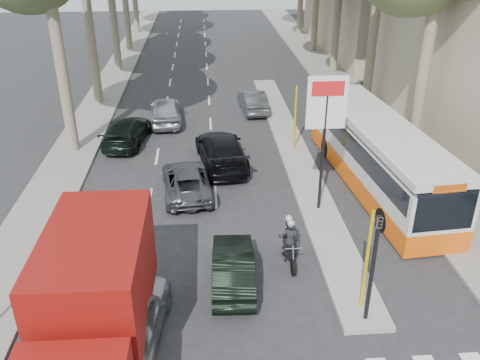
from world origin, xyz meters
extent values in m
plane|color=#28282B|center=(0.00, 0.00, 0.00)|extent=(120.00, 120.00, 0.00)
cube|color=gray|center=(8.60, 25.00, 0.06)|extent=(3.20, 70.00, 0.12)
cube|color=gray|center=(-8.00, 28.00, 0.06)|extent=(2.40, 64.00, 0.12)
cube|color=gray|center=(3.25, 11.00, 0.08)|extent=(1.50, 26.00, 0.16)
cylinder|color=yellow|center=(3.25, -1.00, 1.75)|extent=(0.10, 0.10, 3.50)
cylinder|color=yellow|center=(3.25, 5.00, 1.75)|extent=(0.10, 0.10, 3.50)
cylinder|color=yellow|center=(3.25, 11.00, 1.75)|extent=(0.10, 0.10, 3.50)
cylinder|color=black|center=(3.25, 5.00, 2.60)|extent=(0.12, 0.12, 5.20)
cube|color=white|center=(3.25, 5.00, 4.60)|extent=(1.50, 0.10, 2.00)
cube|color=red|center=(3.25, 4.94, 5.15)|extent=(1.20, 0.02, 0.55)
cylinder|color=black|center=(3.25, -1.50, 1.60)|extent=(0.12, 0.12, 3.20)
imported|color=black|center=(3.25, -1.50, 3.10)|extent=(0.16, 0.41, 1.00)
cylinder|color=#6B604C|center=(-8.00, 12.00, 4.20)|extent=(0.56, 0.56, 8.40)
cylinder|color=#6B604C|center=(-8.10, 20.00, 4.48)|extent=(0.56, 0.56, 8.96)
cylinder|color=#6B604C|center=(-7.90, 28.00, 4.06)|extent=(0.56, 0.56, 8.12)
cylinder|color=#6B604C|center=(9.00, 10.00, 4.20)|extent=(0.56, 0.56, 8.40)
cylinder|color=#6B604C|center=(9.10, 18.00, 4.62)|extent=(0.56, 0.56, 9.24)
cylinder|color=#6B604C|center=(8.90, 26.00, 3.92)|extent=(0.56, 0.56, 7.84)
cylinder|color=#6B604C|center=(9.00, 34.00, 4.48)|extent=(0.56, 0.56, 8.96)
imported|color=#ADB1B6|center=(-3.50, -1.90, 0.77)|extent=(2.31, 4.71, 1.55)
imported|color=black|center=(-0.50, 0.64, 0.62)|extent=(1.47, 3.83, 1.25)
imported|color=#4B4C52|center=(-2.10, 6.96, 0.60)|extent=(2.41, 4.50, 1.20)
imported|color=black|center=(-0.50, 9.82, 0.76)|extent=(2.67, 5.42, 1.52)
imported|color=#B0B2B9|center=(-3.50, 15.92, 0.75)|extent=(2.04, 4.53, 1.51)
imported|color=#464A4E|center=(1.80, 17.60, 0.65)|extent=(1.71, 4.07, 1.31)
imported|color=black|center=(-5.38, 12.92, 0.67)|extent=(2.48, 4.86, 1.35)
cube|color=black|center=(-4.20, -2.50, 0.60)|extent=(2.47, 6.61, 0.27)
cylinder|color=black|center=(-5.28, -0.51, 0.49)|extent=(0.34, 0.99, 0.99)
cylinder|color=black|center=(-3.08, -0.53, 0.49)|extent=(0.34, 0.99, 0.99)
cube|color=maroon|center=(-4.19, -1.62, 2.14)|extent=(2.57, 4.64, 2.75)
cube|color=#E8570C|center=(6.20, 7.10, 0.54)|extent=(3.40, 11.51, 0.89)
cube|color=beige|center=(6.20, 7.10, 1.73)|extent=(3.40, 11.51, 1.48)
cube|color=black|center=(6.20, 7.10, 2.02)|extent=(3.38, 11.06, 0.84)
cube|color=beige|center=(6.20, 7.10, 2.81)|extent=(3.40, 11.51, 0.30)
cube|color=black|center=(6.67, 1.48, 1.87)|extent=(2.17, 0.24, 1.48)
cube|color=#E8570C|center=(6.67, 1.48, 2.74)|extent=(1.18, 0.16, 0.32)
cylinder|color=black|center=(5.39, 3.39, 0.44)|extent=(0.35, 0.97, 0.95)
cylinder|color=black|center=(7.61, 3.58, 0.44)|extent=(0.35, 0.97, 0.95)
cylinder|color=black|center=(4.81, 10.40, 0.44)|extent=(0.35, 0.97, 0.95)
cylinder|color=black|center=(7.03, 10.59, 0.44)|extent=(0.35, 0.97, 0.95)
cylinder|color=black|center=(1.51, 0.91, 0.30)|extent=(0.10, 0.60, 0.60)
cylinder|color=black|center=(1.49, 2.31, 0.30)|extent=(0.10, 0.60, 0.60)
cylinder|color=silver|center=(1.51, 0.98, 0.65)|extent=(0.06, 0.37, 0.75)
cube|color=black|center=(1.50, 1.66, 0.42)|extent=(0.21, 0.70, 0.28)
cube|color=black|center=(1.50, 1.47, 0.67)|extent=(0.28, 0.42, 0.20)
cube|color=black|center=(1.50, 1.93, 0.61)|extent=(0.27, 0.61, 0.11)
cylinder|color=silver|center=(1.51, 1.03, 0.95)|extent=(0.58, 0.04, 0.04)
imported|color=black|center=(1.50, 1.66, 0.83)|extent=(0.58, 0.38, 1.57)
imported|color=black|center=(1.49, 2.03, 0.78)|extent=(0.72, 0.41, 1.47)
sphere|color=#B2B2B7|center=(1.50, 1.61, 1.57)|extent=(0.26, 0.26, 0.26)
sphere|color=#B2B2B7|center=(1.50, 2.00, 1.51)|extent=(0.26, 0.26, 0.26)
imported|color=#3C334D|center=(8.19, 9.09, 0.95)|extent=(0.94, 1.07, 1.65)
imported|color=#66584D|center=(8.27, 8.38, 1.09)|extent=(1.36, 0.96, 1.93)
camera|label=1|loc=(-1.27, -12.64, 10.45)|focal=38.00mm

